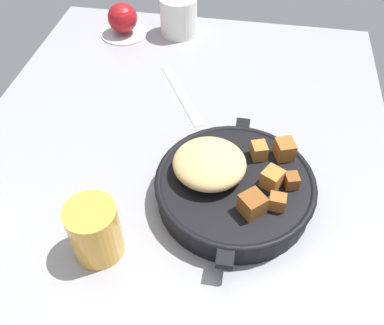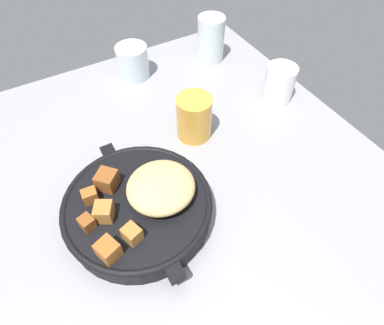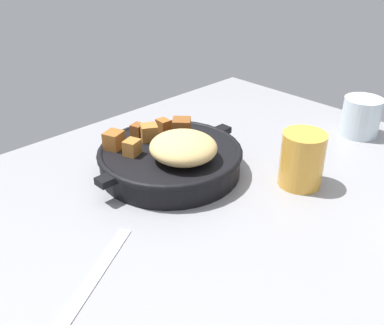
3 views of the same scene
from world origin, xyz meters
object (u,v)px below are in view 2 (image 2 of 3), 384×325
(cast_iron_skillet, at_px, (140,205))
(butter_knife, at_px, (294,305))
(water_glass_tall, at_px, (211,39))
(water_glass_short, at_px, (133,62))
(white_creamer_pitcher, at_px, (279,83))
(juice_glass_amber, at_px, (194,117))

(cast_iron_skillet, bearing_deg, butter_knife, 27.54)
(butter_knife, height_order, water_glass_tall, water_glass_tall)
(water_glass_short, xyz_separation_m, white_creamer_pitcher, (0.25, 0.25, 0.00))
(butter_knife, distance_m, juice_glass_amber, 0.38)
(cast_iron_skillet, bearing_deg, water_glass_tall, 134.65)
(juice_glass_amber, distance_m, white_creamer_pitcher, 0.23)
(water_glass_short, height_order, juice_glass_amber, juice_glass_amber)
(juice_glass_amber, bearing_deg, butter_knife, -7.34)
(water_glass_tall, bearing_deg, juice_glass_amber, -38.53)
(white_creamer_pitcher, bearing_deg, water_glass_tall, -167.01)
(water_glass_tall, xyz_separation_m, juice_glass_amber, (0.22, -0.18, -0.01))
(butter_knife, relative_size, juice_glass_amber, 2.23)
(water_glass_short, distance_m, white_creamer_pitcher, 0.35)
(water_glass_short, relative_size, white_creamer_pitcher, 0.94)
(cast_iron_skillet, relative_size, water_glass_short, 3.77)
(water_glass_short, bearing_deg, juice_glass_amber, 5.93)
(white_creamer_pitcher, bearing_deg, butter_knife, -35.68)
(water_glass_tall, height_order, juice_glass_amber, water_glass_tall)
(butter_knife, distance_m, water_glass_short, 0.63)
(water_glass_short, xyz_separation_m, juice_glass_amber, (0.25, 0.03, 0.01))
(cast_iron_skillet, bearing_deg, water_glass_short, 158.34)
(cast_iron_skillet, bearing_deg, white_creamer_pitcher, 108.49)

